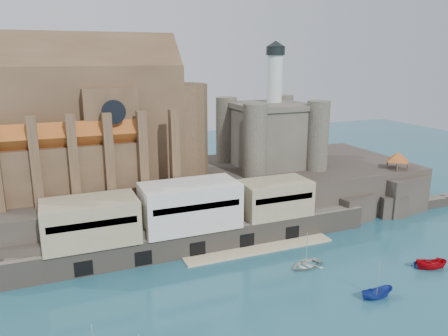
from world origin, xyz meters
name	(u,v)px	position (x,y,z in m)	size (l,w,h in m)	color
ground	(302,299)	(0.00, 0.00, 0.00)	(300.00, 300.00, 0.00)	#1B4B5A
promontory	(210,194)	(-0.19, 39.37, 4.92)	(100.00, 36.00, 10.00)	#29231F
quay	(190,220)	(-10.19, 23.07, 6.07)	(70.00, 12.00, 13.05)	#675F53
church	(95,125)	(-24.13, 41.85, 22.13)	(47.00, 25.93, 30.51)	#4E3824
castle_keep	(270,131)	(16.08, 41.08, 18.31)	(21.20, 21.20, 29.30)	#484439
rock_outcrop	(395,193)	(42.00, 25.84, 4.02)	(14.50, 10.50, 8.70)	#29231F
pavilion	(398,158)	(42.00, 26.00, 12.73)	(6.40, 6.40, 5.40)	#4E3824
boat_2	(376,298)	(10.55, -4.27, 0.00)	(2.01, 2.06, 5.34)	navy
boat_5	(430,269)	(25.73, -0.36, 0.00)	(2.13, 2.19, 5.66)	#A6020B
boat_6	(306,267)	(6.27, 8.65, 0.00)	(4.56, 1.32, 6.38)	beige
boat_7	(417,266)	(24.41, 1.31, 0.00)	(2.64, 1.61, 3.06)	navy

